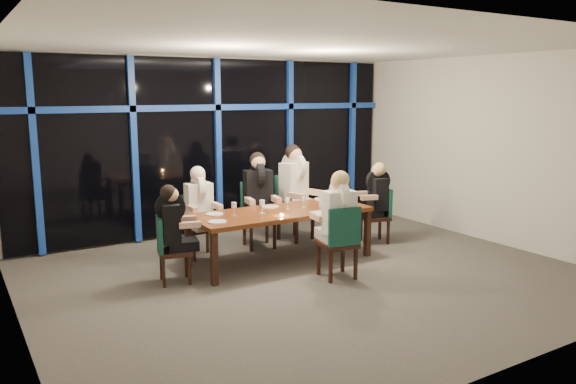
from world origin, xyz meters
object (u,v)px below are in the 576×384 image
dining_table (281,215)px  diner_near_mid (338,208)px  chair_end_left (168,246)px  diner_end_right (376,191)px  chair_far_left (198,222)px  chair_far_mid (257,211)px  chair_near_mid (340,239)px  diner_far_right (296,178)px  diner_far_mid (259,186)px  chair_far_right (291,203)px  diner_far_left (200,199)px  wine_bottle (349,195)px  water_pitcher (323,200)px  chair_end_right (380,212)px  diner_end_left (173,219)px

dining_table → diner_near_mid: diner_near_mid is taller
chair_end_left → diner_end_right: size_ratio=1.00×
chair_far_left → diner_end_right: 2.86m
chair_far_mid → chair_end_left: size_ratio=1.17×
chair_end_left → chair_near_mid: chair_near_mid is taller
diner_near_mid → dining_table: bearing=-65.4°
diner_near_mid → diner_far_right: bearing=-97.0°
chair_far_mid → diner_far_mid: size_ratio=1.03×
dining_table → chair_far_left: chair_far_left is taller
dining_table → chair_near_mid: size_ratio=2.67×
chair_far_left → chair_far_right: size_ratio=0.86×
dining_table → diner_far_right: 1.30m
diner_far_left → wine_bottle: bearing=-22.8°
diner_near_mid → water_pitcher: size_ratio=4.48×
chair_far_right → diner_far_right: bearing=-90.0°
diner_far_mid → dining_table: bearing=-85.8°
diner_far_right → diner_near_mid: diner_far_right is taller
chair_near_mid → diner_end_right: size_ratio=1.12×
dining_table → diner_near_mid: 1.06m
chair_far_right → chair_end_right: chair_far_right is taller
dining_table → wine_bottle: 1.15m
dining_table → chair_far_right: (0.82, 1.01, -0.08)m
dining_table → chair_end_right: bearing=1.9°
diner_far_right → wine_bottle: (0.29, -1.04, -0.14)m
chair_far_mid → diner_far_left: diner_far_left is taller
chair_near_mid → diner_near_mid: 0.40m
chair_end_right → diner_near_mid: bearing=-39.8°
diner_end_left → diner_near_mid: (1.89, -0.93, 0.10)m
diner_far_left → wine_bottle: diner_far_left is taller
diner_end_left → chair_far_right: bearing=-52.7°
dining_table → chair_far_right: bearing=51.2°
diner_far_mid → diner_end_right: 1.89m
chair_far_left → water_pitcher: 1.88m
chair_end_right → diner_far_mid: size_ratio=0.90×
water_pitcher → wine_bottle: bearing=14.0°
chair_far_right → diner_far_left: (-1.71, -0.20, 0.28)m
wine_bottle → chair_end_right: bearing=12.9°
chair_end_right → diner_end_left: size_ratio=1.05×
chair_far_right → dining_table: bearing=-144.0°
dining_table → diner_far_mid: size_ratio=2.61×
dining_table → diner_end_right: bearing=2.7°
chair_end_right → diner_end_left: 3.55m
diner_far_left → diner_end_right: (2.73, -0.73, -0.03)m
chair_far_mid → chair_far_left: bearing=-167.1°
dining_table → chair_far_left: bearing=135.0°
chair_far_left → diner_far_right: diner_far_right is taller
chair_far_left → diner_end_left: bearing=-125.5°
diner_far_right → wine_bottle: 1.09m
chair_far_right → chair_near_mid: chair_far_right is taller
chair_far_mid → diner_end_right: bearing=-14.7°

